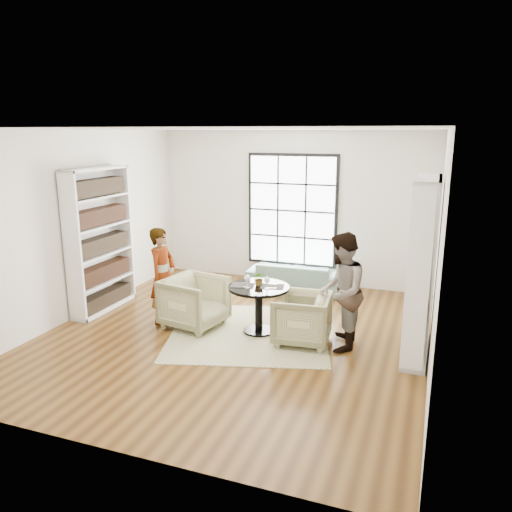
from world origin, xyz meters
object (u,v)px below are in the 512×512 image
at_px(pedestal_table, 259,299).
at_px(wine_glass_left, 247,279).
at_px(armchair_left, 195,302).
at_px(sofa, 295,276).
at_px(armchair_right, 302,318).
at_px(person_right, 341,292).
at_px(flower_centerpiece, 259,278).
at_px(person_left, 163,276).
at_px(wine_glass_right, 267,280).

height_order(pedestal_table, wine_glass_left, wine_glass_left).
xyz_separation_m(armchair_left, wine_glass_left, (0.89, -0.03, 0.47)).
height_order(sofa, armchair_left, armchair_left).
bearing_deg(pedestal_table, armchair_right, -10.74).
bearing_deg(armchair_right, sofa, -167.70).
distance_m(armchair_left, armchair_right, 1.72).
relative_size(armchair_left, person_right, 0.53).
xyz_separation_m(armchair_left, flower_centerpiece, (1.02, 0.14, 0.45)).
height_order(person_left, flower_centerpiece, person_left).
bearing_deg(person_right, pedestal_table, -102.05).
xyz_separation_m(sofa, person_right, (1.31, -2.36, 0.56)).
height_order(pedestal_table, person_left, person_left).
bearing_deg(pedestal_table, person_right, -6.07).
bearing_deg(person_left, pedestal_table, -84.28).
height_order(armchair_right, person_left, person_left).
distance_m(pedestal_table, sofa, 2.25).
distance_m(sofa, wine_glass_left, 2.44).
bearing_deg(pedestal_table, person_left, -176.14).
xyz_separation_m(pedestal_table, wine_glass_right, (0.16, -0.08, 0.33)).
relative_size(wine_glass_left, flower_centerpiece, 0.88).
distance_m(person_left, flower_centerpiece, 1.57).
height_order(armchair_left, armchair_right, armchair_left).
bearing_deg(person_left, flower_centerpiece, -83.03).
height_order(armchair_left, wine_glass_left, wine_glass_left).
xyz_separation_m(sofa, wine_glass_right, (0.21, -2.31, 0.60)).
distance_m(pedestal_table, armchair_left, 1.03).
bearing_deg(wine_glass_left, person_right, 0.07).
height_order(sofa, flower_centerpiece, flower_centerpiece).
bearing_deg(armchair_left, person_left, 100.38).
xyz_separation_m(armchair_right, person_left, (-2.27, 0.03, 0.40)).
relative_size(pedestal_table, armchair_left, 1.05).
relative_size(pedestal_table, person_right, 0.55).
relative_size(sofa, wine_glass_left, 9.28).
xyz_separation_m(person_right, wine_glass_left, (-1.39, -0.00, 0.05)).
bearing_deg(sofa, armchair_right, 106.33).
bearing_deg(armchair_left, pedestal_table, -73.69).
xyz_separation_m(sofa, armchair_right, (0.76, -2.36, 0.10)).
relative_size(sofa, wine_glass_right, 9.80).
relative_size(armchair_right, person_right, 0.48).
height_order(person_left, person_right, person_right).
bearing_deg(sofa, pedestal_table, 90.02).
xyz_separation_m(armchair_left, wine_glass_right, (1.18, 0.03, 0.47)).
distance_m(sofa, armchair_right, 2.48).
xyz_separation_m(pedestal_table, armchair_right, (0.70, -0.13, -0.17)).
distance_m(person_right, wine_glass_right, 1.10).
xyz_separation_m(pedestal_table, armchair_left, (-1.02, -0.11, -0.13)).
height_order(person_right, flower_centerpiece, person_right).
distance_m(armchair_left, wine_glass_right, 1.27).
distance_m(armchair_right, wine_glass_right, 0.74).
bearing_deg(sofa, person_right, 117.51).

